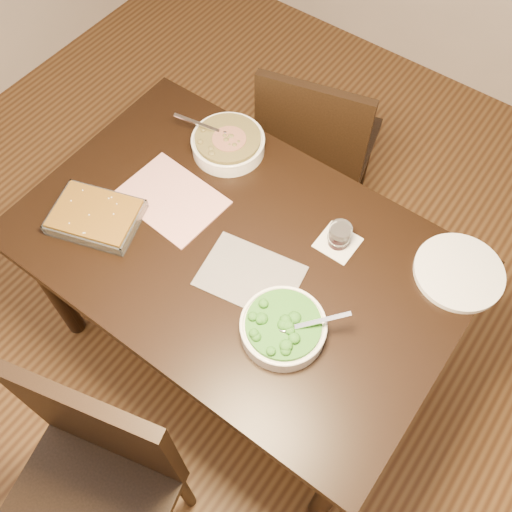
% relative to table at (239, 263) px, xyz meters
% --- Properties ---
extents(ground, '(4.00, 4.00, 0.00)m').
position_rel_table_xyz_m(ground, '(0.00, 0.00, -0.65)').
color(ground, '#3F2412').
rests_on(ground, ground).
extents(table, '(1.40, 0.90, 0.75)m').
position_rel_table_xyz_m(table, '(0.00, 0.00, 0.00)').
color(table, black).
rests_on(table, ground).
extents(magazine_a, '(0.35, 0.27, 0.01)m').
position_rel_table_xyz_m(magazine_a, '(-0.29, 0.02, 0.10)').
color(magazine_a, '#B8343E').
rests_on(magazine_a, table).
extents(magazine_b, '(0.33, 0.26, 0.01)m').
position_rel_table_xyz_m(magazine_b, '(0.09, -0.06, 0.10)').
color(magazine_b, '#25242B').
rests_on(magazine_b, table).
extents(coaster, '(0.12, 0.12, 0.00)m').
position_rel_table_xyz_m(coaster, '(0.24, 0.20, 0.10)').
color(coaster, white).
rests_on(coaster, table).
extents(stew_bowl, '(0.28, 0.26, 0.10)m').
position_rel_table_xyz_m(stew_bowl, '(-0.27, 0.31, 0.13)').
color(stew_bowl, white).
rests_on(stew_bowl, table).
extents(broccoli_bowl, '(0.25, 0.25, 0.10)m').
position_rel_table_xyz_m(broccoli_bowl, '(0.28, -0.15, 0.13)').
color(broccoli_bowl, white).
rests_on(broccoli_bowl, table).
extents(baking_dish, '(0.33, 0.28, 0.05)m').
position_rel_table_xyz_m(baking_dish, '(-0.43, -0.19, 0.12)').
color(baking_dish, silver).
rests_on(baking_dish, table).
extents(wine_tumbler, '(0.07, 0.07, 0.08)m').
position_rel_table_xyz_m(wine_tumbler, '(0.24, 0.20, 0.14)').
color(wine_tumbler, black).
rests_on(wine_tumbler, coaster).
extents(dinner_plate, '(0.28, 0.28, 0.02)m').
position_rel_table_xyz_m(dinner_plate, '(0.60, 0.33, 0.10)').
color(dinner_plate, white).
rests_on(dinner_plate, table).
extents(chair_near, '(0.56, 0.56, 0.98)m').
position_rel_table_xyz_m(chair_near, '(0.06, -0.78, -0.11)').
color(chair_near, black).
rests_on(chair_near, ground).
extents(chair_far, '(0.53, 0.53, 0.92)m').
position_rel_table_xyz_m(chair_far, '(-0.14, 0.69, -0.14)').
color(chair_far, black).
rests_on(chair_far, ground).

